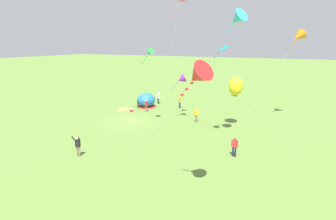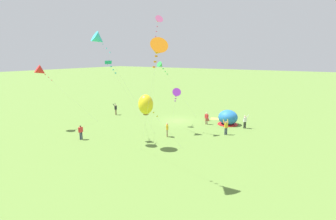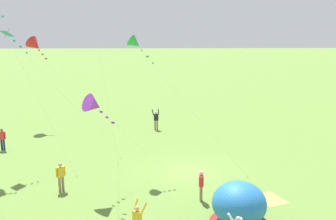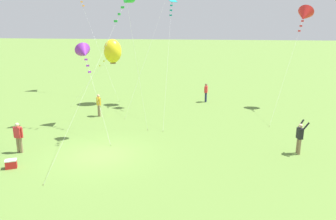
% 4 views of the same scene
% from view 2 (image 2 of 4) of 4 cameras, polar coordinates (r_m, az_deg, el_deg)
% --- Properties ---
extents(ground_plane, '(300.00, 300.00, 0.00)m').
position_cam_2_polar(ground_plane, '(39.43, 2.13, -2.34)').
color(ground_plane, olive).
extents(popup_tent, '(2.81, 2.81, 2.10)m').
position_cam_2_polar(popup_tent, '(37.98, 12.91, -1.64)').
color(popup_tent, '#2672BF').
rests_on(popup_tent, ground).
extents(picnic_blanket, '(2.05, 1.82, 0.01)m').
position_cam_2_polar(picnic_blanket, '(41.23, 10.46, -1.90)').
color(picnic_blanket, gold).
rests_on(picnic_blanket, ground).
extents(cooler_box, '(0.64, 0.58, 0.44)m').
position_cam_2_polar(cooler_box, '(39.76, 8.48, -2.02)').
color(cooler_box, red).
rests_on(cooler_box, ground).
extents(person_center_field, '(0.59, 0.26, 1.72)m').
position_cam_2_polar(person_center_field, '(37.54, 8.40, -1.68)').
color(person_center_field, '#8C7251').
rests_on(person_center_field, ground).
extents(person_flying_kite, '(0.69, 0.71, 1.89)m').
position_cam_2_polar(person_flying_kite, '(36.64, 16.42, -2.31)').
color(person_flying_kite, black).
rests_on(person_flying_kite, ground).
extents(person_arms_raised, '(0.70, 0.70, 1.89)m').
position_cam_2_polar(person_arms_raised, '(33.11, 12.52, -3.59)').
color(person_arms_raised, '#1E2347').
rests_on(person_arms_raised, ground).
extents(person_far_back, '(0.57, 0.69, 1.89)m').
position_cam_2_polar(person_far_back, '(44.01, -11.32, 0.25)').
color(person_far_back, '#8C7251').
rests_on(person_far_back, ground).
extents(person_with_toddler, '(0.43, 0.48, 1.72)m').
position_cam_2_polar(person_with_toddler, '(31.50, -0.19, -4.16)').
color(person_with_toddler, '#8C7251').
rests_on(person_with_toddler, ground).
extents(person_watching_sky, '(0.30, 0.58, 1.72)m').
position_cam_2_polar(person_watching_sky, '(32.14, -18.47, -4.46)').
color(person_watching_sky, '#1E2347').
rests_on(person_watching_sky, ground).
extents(kite_red, '(3.90, 7.31, 8.48)m').
position_cam_2_polar(kite_red, '(37.76, -25.90, 7.62)').
color(kite_red, silver).
rests_on(kite_red, ground).
extents(kite_teal, '(1.05, 7.74, 9.19)m').
position_cam_2_polar(kite_teal, '(30.46, -12.41, 9.36)').
color(kite_teal, silver).
rests_on(kite_teal, ground).
extents(kite_pink, '(3.12, 2.19, 14.29)m').
position_cam_2_polar(kite_pink, '(32.87, -2.14, 18.88)').
color(kite_pink, silver).
rests_on(kite_pink, ground).
extents(kite_orange, '(6.64, 5.96, 10.87)m').
position_cam_2_polar(kite_orange, '(18.83, -2.29, 13.02)').
color(kite_orange, silver).
rests_on(kite_orange, ground).
extents(kite_yellow, '(4.11, 2.72, 5.71)m').
position_cam_2_polar(kite_yellow, '(27.00, -4.87, 1.19)').
color(kite_yellow, silver).
rests_on(kite_yellow, ground).
extents(kite_purple, '(3.89, 4.86, 5.73)m').
position_cam_2_polar(kite_purple, '(32.35, 1.83, 3.68)').
color(kite_purple, silver).
rests_on(kite_purple, ground).
extents(kite_green, '(2.56, 7.69, 8.84)m').
position_cam_2_polar(kite_green, '(35.88, -1.57, 9.65)').
color(kite_green, silver).
rests_on(kite_green, ground).
extents(kite_cyan, '(3.99, 6.77, 12.14)m').
position_cam_2_polar(kite_cyan, '(29.61, -14.83, 14.65)').
color(kite_cyan, silver).
rests_on(kite_cyan, ground).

